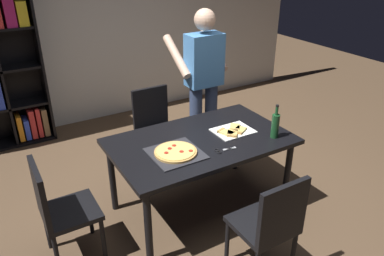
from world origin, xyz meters
name	(u,v)px	position (x,y,z in m)	size (l,w,h in m)	color
ground_plane	(200,207)	(0.00, 0.00, 0.00)	(12.00, 12.00, 0.00)	brown
back_wall	(100,19)	(0.00, 2.60, 1.40)	(6.40, 0.10, 2.80)	silver
dining_table	(200,147)	(0.00, 0.00, 0.68)	(1.60, 0.97, 0.75)	black
chair_near_camera	(271,223)	(0.00, -0.97, 0.51)	(0.42, 0.42, 0.90)	black
chair_far_side	(155,123)	(0.00, 0.97, 0.51)	(0.42, 0.42, 0.90)	black
chair_left_end	(58,207)	(-1.29, 0.00, 0.51)	(0.42, 0.42, 0.90)	black
person_serving_pizza	(203,80)	(0.49, 0.75, 1.00)	(0.55, 0.54, 1.75)	#38476B
pepperoni_pizza_on_tray	(176,152)	(-0.31, -0.11, 0.77)	(0.42, 0.42, 0.04)	#2D2D33
pizza_slices_on_towel	(233,131)	(0.34, -0.03, 0.76)	(0.36, 0.28, 0.03)	white
wine_bottle	(275,125)	(0.60, -0.30, 0.87)	(0.07, 0.07, 0.32)	#194723
kitchen_scissors	(222,150)	(0.05, -0.27, 0.76)	(0.20, 0.09, 0.01)	silver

